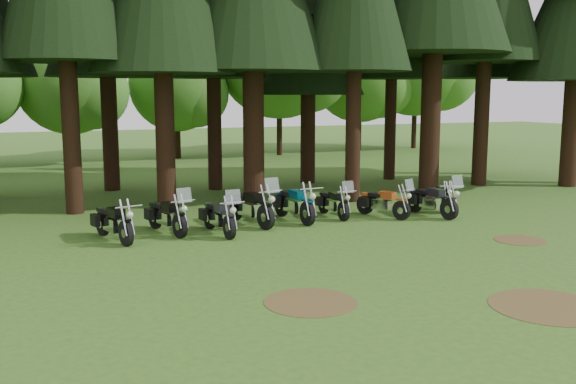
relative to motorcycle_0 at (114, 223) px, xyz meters
The scene contains 18 objects.
ground 7.49m from the motorcycle_0, 40.54° to the right, with size 120.00×120.00×0.00m, color #30551C.
decid_3 20.69m from the motorcycle_0, 87.26° to the left, with size 6.12×5.95×7.65m.
decid_4 22.99m from the motorcycle_0, 71.31° to the left, with size 5.93×5.76×7.41m.
decid_5 25.76m from the motorcycle_0, 56.17° to the left, with size 8.45×8.21×10.56m.
decid_6 30.57m from the motorcycle_0, 47.16° to the left, with size 7.06×6.86×8.82m.
decid_7 33.88m from the motorcycle_0, 41.14° to the left, with size 8.44×8.20×10.55m.
dirt_patch_0 7.38m from the motorcycle_0, 68.64° to the right, with size 1.80×1.80×0.01m, color #4C3D1E.
dirt_patch_1 11.09m from the motorcycle_0, 23.18° to the right, with size 1.40×1.40×0.01m, color #4C3D1E.
dirt_patch_2 11.11m from the motorcycle_0, 52.98° to the right, with size 2.20×2.20×0.01m, color #4C3D1E.
motorcycle_0 is the anchor object (origin of this frame).
motorcycle_1 1.59m from the motorcycle_0, 12.91° to the left, with size 0.81×2.27×1.44m.
motorcycle_2 2.91m from the motorcycle_0, ahead, with size 0.48×2.25×1.42m.
motorcycle_3 4.16m from the motorcycle_0, ahead, with size 0.88×2.49×1.57m.
motorcycle_4 5.65m from the motorcycle_0, ahead, with size 0.42×2.45×0.99m.
motorcycle_5 7.06m from the motorcycle_0, ahead, with size 0.39×2.06×1.30m.
motorcycle_6 8.52m from the motorcycle_0, ahead, with size 1.03×2.06×1.33m.
motorcycle_7 10.08m from the motorcycle_0, ahead, with size 0.65×2.32×1.46m.
motorcycle_8 11.09m from the motorcycle_0, ahead, with size 0.75×1.91×0.80m.
Camera 1 is at (-8.05, -12.69, 3.95)m, focal length 40.00 mm.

